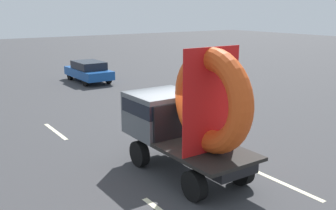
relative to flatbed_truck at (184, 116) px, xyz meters
name	(u,v)px	position (x,y,z in m)	size (l,w,h in m)	color
ground_plane	(176,164)	(0.16, 0.61, -1.81)	(120.00, 120.00, 0.00)	#38383A
flatbed_truck	(184,116)	(0.00, 0.00, 0.00)	(2.02, 4.75, 3.95)	black
distant_sedan	(89,71)	(3.78, 15.94, -1.05)	(1.87, 4.36, 1.42)	black
lane_dash_left_far	(55,131)	(-1.89, 6.26, -1.81)	(2.54, 0.16, 0.01)	beige
lane_dash_right_near	(287,185)	(1.89, -2.43, -1.81)	(2.43, 0.16, 0.01)	beige
lane_dash_right_far	(138,118)	(1.89, 6.05, -1.81)	(2.34, 0.16, 0.01)	beige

